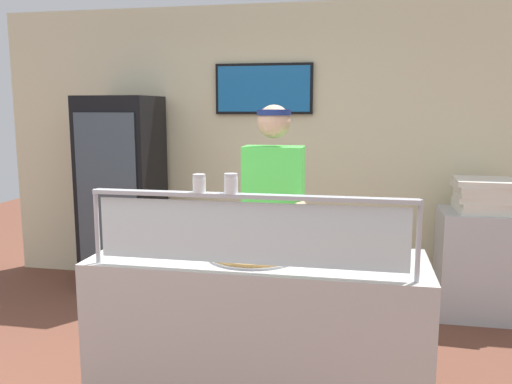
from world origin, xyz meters
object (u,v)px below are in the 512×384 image
object	(u,v)px
drink_fridge	(123,194)
pizza_box_stack	(486,195)
pizza_server	(256,251)
parmesan_shaker	(199,184)
pepper_flake_shaker	(231,185)
worker_figure	(274,223)
pizza_tray	(253,254)

from	to	relation	value
drink_fridge	pizza_box_stack	world-z (taller)	drink_fridge
pizza_server	pizza_box_stack	size ratio (longest dim) A/B	0.55
pizza_server	parmesan_shaker	xyz separation A→B (m)	(-0.23, -0.24, 0.38)
pepper_flake_shaker	worker_figure	bearing A→B (deg)	85.61
worker_figure	parmesan_shaker	bearing A→B (deg)	-104.53
pizza_tray	drink_fridge	xyz separation A→B (m)	(-1.67, 1.94, -0.04)
pizza_server	parmesan_shaker	world-z (taller)	parmesan_shaker
pizza_server	pepper_flake_shaker	bearing A→B (deg)	-106.58
pizza_tray	pepper_flake_shaker	xyz separation A→B (m)	(-0.06, -0.26, 0.41)
parmesan_shaker	worker_figure	distance (m)	0.97
pepper_flake_shaker	worker_figure	world-z (taller)	worker_figure
pizza_tray	worker_figure	distance (m)	0.61
pizza_server	pizza_box_stack	distance (m)	2.46
drink_fridge	worker_figure	bearing A→B (deg)	-38.26
pizza_tray	pepper_flake_shaker	size ratio (longest dim) A/B	5.12
parmesan_shaker	worker_figure	bearing A→B (deg)	75.47
pizza_server	parmesan_shaker	bearing A→B (deg)	-133.52
pizza_tray	pizza_server	world-z (taller)	pizza_server
pizza_tray	worker_figure	size ratio (longest dim) A/B	0.28
pepper_flake_shaker	worker_figure	distance (m)	0.94
pizza_tray	pepper_flake_shaker	distance (m)	0.49
parmesan_shaker	pizza_box_stack	size ratio (longest dim) A/B	0.18
pizza_server	worker_figure	size ratio (longest dim) A/B	0.16
pizza_server	drink_fridge	size ratio (longest dim) A/B	0.15
pizza_server	worker_figure	world-z (taller)	worker_figure
pepper_flake_shaker	pizza_box_stack	world-z (taller)	pepper_flake_shaker
pizza_tray	drink_fridge	distance (m)	2.56
parmesan_shaker	pizza_box_stack	bearing A→B (deg)	50.41
worker_figure	drink_fridge	world-z (taller)	drink_fridge
pepper_flake_shaker	drink_fridge	bearing A→B (deg)	126.36
pizza_tray	drink_fridge	bearing A→B (deg)	130.80
pepper_flake_shaker	worker_figure	size ratio (longest dim) A/B	0.05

